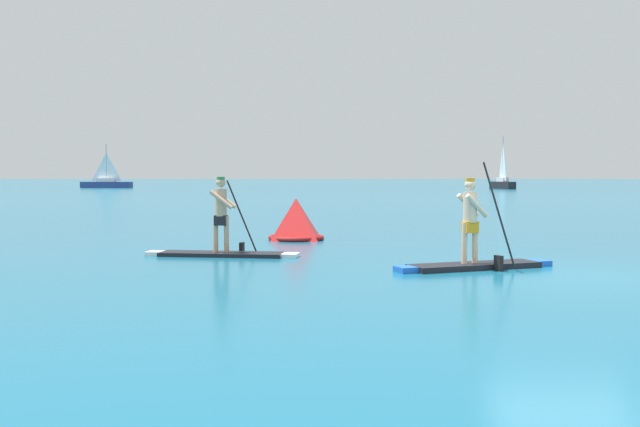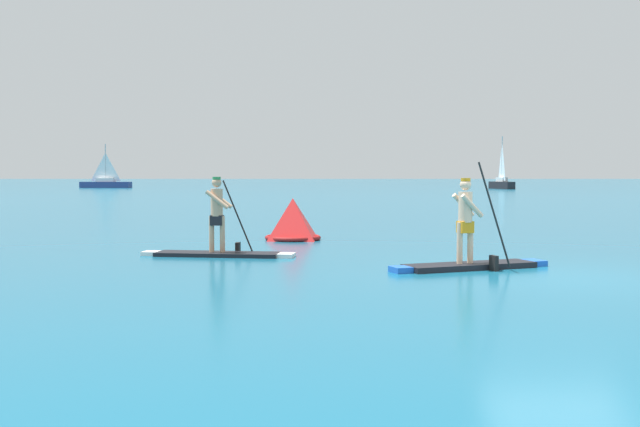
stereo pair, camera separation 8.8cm
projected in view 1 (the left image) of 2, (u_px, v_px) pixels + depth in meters
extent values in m
plane|color=#145B7A|center=(562.00, 277.00, 13.23)|extent=(440.00, 440.00, 0.00)
cube|color=black|center=(220.00, 254.00, 16.57)|extent=(2.77, 1.07, 0.08)
cube|color=white|center=(289.00, 255.00, 16.36)|extent=(0.40, 0.53, 0.08)
cube|color=white|center=(153.00, 253.00, 16.78)|extent=(0.39, 0.46, 0.08)
cylinder|color=tan|center=(225.00, 234.00, 16.53)|extent=(0.11, 0.11, 0.79)
cylinder|color=tan|center=(214.00, 234.00, 16.57)|extent=(0.11, 0.11, 0.79)
cube|color=black|center=(219.00, 220.00, 16.53)|extent=(0.29, 0.25, 0.22)
cylinder|color=tan|center=(219.00, 202.00, 16.51)|extent=(0.26, 0.26, 0.59)
sphere|color=tan|center=(219.00, 183.00, 16.49)|extent=(0.21, 0.21, 0.21)
cylinder|color=#338C4C|center=(219.00, 178.00, 16.49)|extent=(0.18, 0.18, 0.06)
cylinder|color=tan|center=(223.00, 199.00, 16.65)|extent=(0.52, 0.17, 0.42)
cylinder|color=tan|center=(219.00, 200.00, 16.35)|extent=(0.52, 0.17, 0.42)
cylinder|color=black|center=(240.00, 216.00, 16.92)|extent=(0.68, 0.13, 1.59)
cube|color=black|center=(240.00, 250.00, 16.96)|extent=(0.11, 0.21, 0.32)
cube|color=black|center=(473.00, 266.00, 14.38)|extent=(2.65, 1.56, 0.11)
cube|color=blue|center=(536.00, 263.00, 14.92)|extent=(0.47, 0.55, 0.11)
cube|color=blue|center=(404.00, 270.00, 13.85)|extent=(0.45, 0.49, 0.11)
cylinder|color=beige|center=(473.00, 243.00, 14.36)|extent=(0.11, 0.11, 0.78)
cylinder|color=beige|center=(463.00, 243.00, 14.28)|extent=(0.11, 0.11, 0.78)
cube|color=orange|center=(468.00, 227.00, 14.30)|extent=(0.32, 0.30, 0.22)
cylinder|color=beige|center=(468.00, 207.00, 14.28)|extent=(0.26, 0.26, 0.57)
sphere|color=beige|center=(469.00, 185.00, 14.26)|extent=(0.21, 0.21, 0.21)
cylinder|color=orange|center=(469.00, 180.00, 14.26)|extent=(0.18, 0.18, 0.06)
cylinder|color=beige|center=(466.00, 205.00, 14.44)|extent=(0.47, 0.26, 0.48)
cylinder|color=beige|center=(475.00, 206.00, 14.16)|extent=(0.47, 0.26, 0.48)
cylinder|color=black|center=(497.00, 215.00, 14.02)|extent=(0.69, 0.30, 1.96)
cube|color=black|center=(497.00, 264.00, 14.07)|extent=(0.15, 0.22, 0.32)
pyramid|color=red|center=(294.00, 219.00, 20.61)|extent=(1.79, 1.79, 1.13)
torus|color=maroon|center=(294.00, 238.00, 20.63)|extent=(1.52, 1.52, 0.12)
cube|color=navy|center=(105.00, 185.00, 92.76)|extent=(6.18, 1.91, 0.73)
cylinder|color=#B2B2B7|center=(104.00, 163.00, 92.62)|extent=(0.12, 0.12, 4.59)
pyramid|color=white|center=(105.00, 167.00, 92.65)|extent=(2.72, 0.49, 3.45)
cube|color=silver|center=(105.00, 180.00, 92.73)|extent=(2.26, 1.19, 0.44)
cube|color=black|center=(501.00, 185.00, 86.55)|extent=(2.12, 4.48, 0.82)
cylinder|color=#B2B2B7|center=(501.00, 159.00, 86.39)|extent=(0.12, 0.12, 5.13)
pyramid|color=white|center=(501.00, 161.00, 86.40)|extent=(0.21, 1.97, 4.48)
cube|color=silver|center=(501.00, 179.00, 86.52)|extent=(1.09, 1.70, 0.49)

